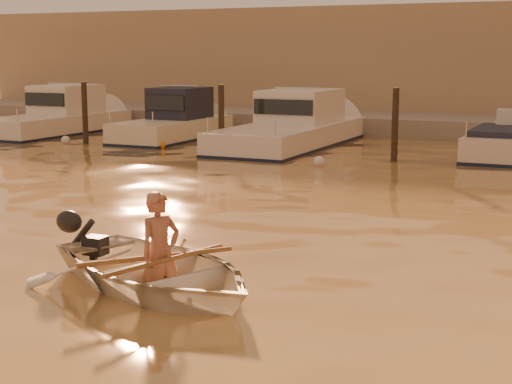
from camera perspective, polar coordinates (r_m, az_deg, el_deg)
The scene contains 18 objects.
ground_plane at distance 9.28m, azimuth -11.51°, elevation -8.50°, with size 160.00×160.00×0.00m, color olive.
dinghy at distance 9.97m, azimuth -7.29°, elevation -5.66°, with size 2.46×3.45×0.71m, color silver.
person at distance 9.83m, azimuth -6.98°, elevation -4.44°, with size 0.57×0.37×1.55m, color #A26851.
outboard_motor at distance 11.19m, azimuth -11.68°, elevation -3.82°, with size 0.90×0.40×0.70m, color black, non-canonical shape.
oar_port at distance 9.72m, azimuth -6.47°, elevation -4.93°, with size 0.06×0.06×2.10m, color brown.
oar_starboard at distance 9.88m, azimuth -7.14°, elevation -4.70°, with size 0.06×0.06×2.10m, color brown.
moored_boat_0 at distance 29.80m, azimuth -14.32°, elevation 5.35°, with size 2.27×7.21×1.75m, color silver, non-canonical shape.
moored_boat_1 at distance 26.96m, azimuth -6.10°, elevation 5.14°, with size 1.99×6.02×1.75m, color beige, non-canonical shape.
moored_boat_2 at distance 25.01m, azimuth 2.60°, elevation 4.80°, with size 2.57×8.52×1.75m, color silver, non-canonical shape.
moored_boat_3 at distance 23.39m, azimuth 17.62°, elevation 2.98°, with size 1.80×5.30×0.95m, color beige, non-canonical shape.
piling_0 at distance 26.23m, azimuth -12.33°, elevation 5.43°, with size 0.18×0.18×2.20m, color #2D2319.
piling_1 at distance 23.56m, azimuth -2.54°, elevation 5.15°, with size 0.18×0.18×2.20m, color #2D2319.
piling_2 at distance 21.66m, azimuth 10.07°, elevation 4.56°, with size 0.18×0.18×2.20m, color #2D2319.
fender_a at distance 26.45m, azimuth -13.67°, elevation 3.67°, with size 0.30×0.30×0.30m, color silver.
fender_b at distance 24.58m, azimuth -6.98°, elevation 3.41°, with size 0.30×0.30×0.30m, color orange.
fender_c at distance 20.67m, azimuth 4.61°, elevation 2.20°, with size 0.30×0.30×0.30m, color silver.
quay at distance 29.17m, azimuth 14.30°, elevation 4.32°, with size 52.00×4.00×1.00m, color gray.
waterfront_building at distance 34.47m, azimuth 16.18°, elevation 8.82°, with size 46.00×7.00×4.80m, color #9E8466.
Camera 1 is at (5.28, -7.06, 2.93)m, focal length 55.00 mm.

